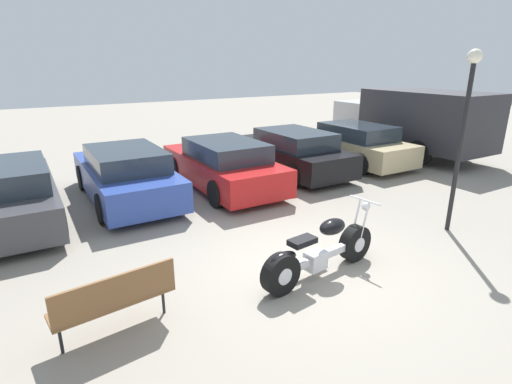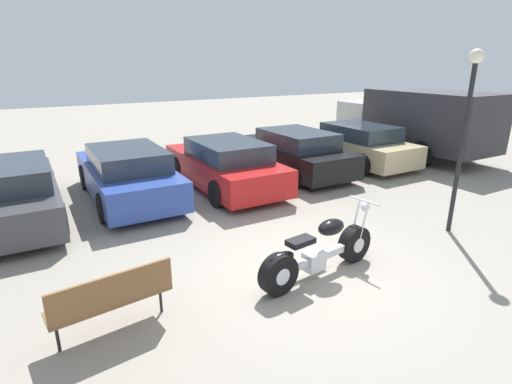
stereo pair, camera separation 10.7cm
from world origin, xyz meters
name	(u,v)px [view 2 (the right image)]	position (x,y,z in m)	size (l,w,h in m)	color
ground_plane	(308,268)	(0.00, 0.00, 0.00)	(60.00, 60.00, 0.00)	gray
motorcycle	(318,253)	(-0.04, -0.29, 0.41)	(2.38, 0.71, 1.09)	black
parked_car_dark_grey	(10,193)	(-4.31, 4.85, 0.65)	(1.88, 4.50, 1.34)	#3D3D42
parked_car_blue	(127,174)	(-1.78, 5.16, 0.65)	(1.88, 4.50, 1.34)	#2D479E
parked_car_red	(225,165)	(0.76, 4.82, 0.65)	(1.88, 4.50, 1.34)	red
parked_car_black	(293,152)	(3.29, 5.19, 0.65)	(1.88, 4.50, 1.34)	black
parked_car_champagne	(355,144)	(5.82, 5.14, 0.65)	(1.88, 4.50, 1.34)	#C6B284
delivery_truck	(416,120)	(8.51, 4.92, 1.33)	(2.33, 5.84, 2.37)	#2D2D33
park_bench	(112,296)	(-3.18, -0.16, 0.54)	(1.56, 0.59, 0.89)	brown
lamp_post	(467,114)	(3.47, -0.19, 2.38)	(0.27, 0.27, 3.56)	black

